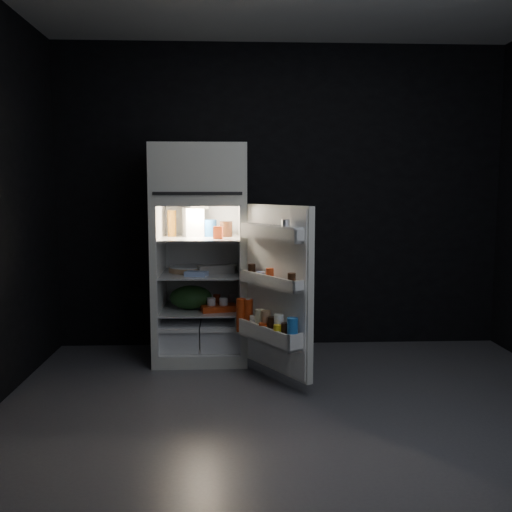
{
  "coord_description": "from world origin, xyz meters",
  "views": [
    {
      "loc": [
        -0.46,
        -3.44,
        1.42
      ],
      "look_at": [
        -0.25,
        1.0,
        0.9
      ],
      "focal_mm": 40.0,
      "sensor_mm": 36.0,
      "label": 1
    }
  ],
  "objects_px": {
    "fridge_door": "(274,293)",
    "egg_carton": "(215,269)",
    "milk_jug": "(193,222)",
    "yogurt_tray": "(219,308)",
    "refrigerator": "(201,245)"
  },
  "relations": [
    {
      "from": "milk_jug",
      "to": "yogurt_tray",
      "type": "xyz_separation_m",
      "value": [
        0.21,
        -0.2,
        -0.69
      ]
    },
    {
      "from": "refrigerator",
      "to": "milk_jug",
      "type": "relative_size",
      "value": 7.42
    },
    {
      "from": "egg_carton",
      "to": "milk_jug",
      "type": "bearing_deg",
      "value": 132.16
    },
    {
      "from": "fridge_door",
      "to": "yogurt_tray",
      "type": "distance_m",
      "value": 0.72
    },
    {
      "from": "milk_jug",
      "to": "refrigerator",
      "type": "bearing_deg",
      "value": -53.15
    },
    {
      "from": "refrigerator",
      "to": "yogurt_tray",
      "type": "relative_size",
      "value": 6.23
    },
    {
      "from": "refrigerator",
      "to": "milk_jug",
      "type": "xyz_separation_m",
      "value": [
        -0.06,
        0.05,
        0.19
      ]
    },
    {
      "from": "refrigerator",
      "to": "milk_jug",
      "type": "bearing_deg",
      "value": 143.59
    },
    {
      "from": "fridge_door",
      "to": "egg_carton",
      "type": "height_order",
      "value": "fridge_door"
    },
    {
      "from": "yogurt_tray",
      "to": "egg_carton",
      "type": "bearing_deg",
      "value": 94.09
    },
    {
      "from": "milk_jug",
      "to": "yogurt_tray",
      "type": "bearing_deg",
      "value": -60.23
    },
    {
      "from": "fridge_door",
      "to": "egg_carton",
      "type": "xyz_separation_m",
      "value": [
        -0.44,
        0.64,
        0.09
      ]
    },
    {
      "from": "milk_jug",
      "to": "fridge_door",
      "type": "bearing_deg",
      "value": -66.55
    },
    {
      "from": "yogurt_tray",
      "to": "fridge_door",
      "type": "bearing_deg",
      "value": -64.54
    },
    {
      "from": "fridge_door",
      "to": "egg_carton",
      "type": "distance_m",
      "value": 0.78
    }
  ]
}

